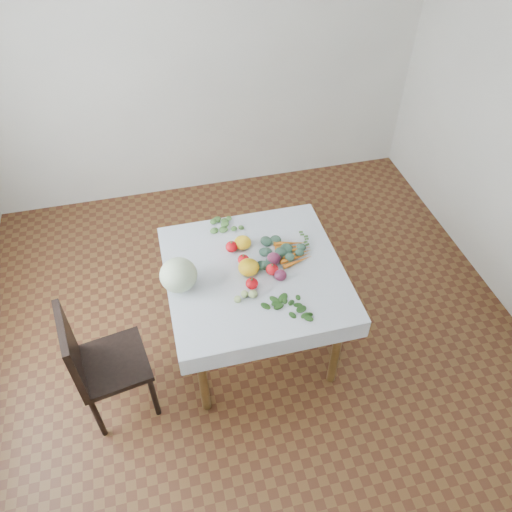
{
  "coord_description": "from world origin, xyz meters",
  "views": [
    {
      "loc": [
        -0.52,
        -2.13,
        3.07
      ],
      "look_at": [
        0.03,
        0.07,
        0.82
      ],
      "focal_mm": 35.0,
      "sensor_mm": 36.0,
      "label": 1
    }
  ],
  "objects_px": {
    "table": "(255,282)",
    "cabbage": "(178,275)",
    "carrot_bunch": "(296,252)",
    "heirloom_back": "(243,243)",
    "chair": "(96,361)"
  },
  "relations": [
    {
      "from": "chair",
      "to": "carrot_bunch",
      "type": "distance_m",
      "value": 1.42
    },
    {
      "from": "cabbage",
      "to": "heirloom_back",
      "type": "bearing_deg",
      "value": 28.92
    },
    {
      "from": "carrot_bunch",
      "to": "chair",
      "type": "bearing_deg",
      "value": -164.69
    },
    {
      "from": "chair",
      "to": "heirloom_back",
      "type": "xyz_separation_m",
      "value": [
        1.02,
        0.52,
        0.27
      ]
    },
    {
      "from": "chair",
      "to": "cabbage",
      "type": "height_order",
      "value": "cabbage"
    },
    {
      "from": "cabbage",
      "to": "heirloom_back",
      "type": "relative_size",
      "value": 1.98
    },
    {
      "from": "cabbage",
      "to": "chair",
      "type": "bearing_deg",
      "value": -155.13
    },
    {
      "from": "table",
      "to": "cabbage",
      "type": "relative_size",
      "value": 4.36
    },
    {
      "from": "table",
      "to": "carrot_bunch",
      "type": "height_order",
      "value": "carrot_bunch"
    },
    {
      "from": "chair",
      "to": "heirloom_back",
      "type": "height_order",
      "value": "chair"
    },
    {
      "from": "chair",
      "to": "cabbage",
      "type": "xyz_separation_m",
      "value": [
        0.57,
        0.26,
        0.33
      ]
    },
    {
      "from": "table",
      "to": "heirloom_back",
      "type": "height_order",
      "value": "heirloom_back"
    },
    {
      "from": "cabbage",
      "to": "heirloom_back",
      "type": "height_order",
      "value": "cabbage"
    },
    {
      "from": "cabbage",
      "to": "carrot_bunch",
      "type": "height_order",
      "value": "cabbage"
    },
    {
      "from": "heirloom_back",
      "to": "cabbage",
      "type": "bearing_deg",
      "value": -151.08
    }
  ]
}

